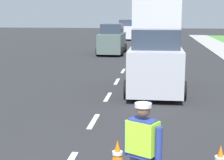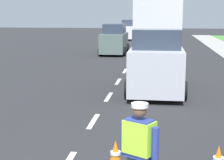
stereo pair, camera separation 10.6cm
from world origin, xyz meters
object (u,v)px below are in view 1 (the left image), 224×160
(car_oncoming_third, at_px, (127,30))
(car_oncoming_second, at_px, (112,40))
(road_worker, at_px, (144,150))
(delivery_truck, at_px, (156,49))
(traffic_cone_near, at_px, (117,155))

(car_oncoming_third, relative_size, car_oncoming_second, 1.04)
(road_worker, relative_size, car_oncoming_third, 0.38)
(road_worker, xyz_separation_m, delivery_truck, (0.13, 8.82, 0.68))
(traffic_cone_near, distance_m, car_oncoming_second, 20.07)
(car_oncoming_third, bearing_deg, road_worker, -84.82)
(traffic_cone_near, bearing_deg, road_worker, -66.56)
(delivery_truck, bearing_deg, car_oncoming_third, 97.11)
(car_oncoming_third, bearing_deg, car_oncoming_second, -89.38)
(road_worker, xyz_separation_m, car_oncoming_second, (-3.11, 21.15, 0.10))
(traffic_cone_near, relative_size, delivery_truck, 0.13)
(road_worker, relative_size, traffic_cone_near, 2.75)
(road_worker, distance_m, traffic_cone_near, 1.51)
(traffic_cone_near, relative_size, car_oncoming_second, 0.15)
(road_worker, relative_size, delivery_truck, 0.36)
(delivery_truck, xyz_separation_m, car_oncoming_third, (-3.41, 27.33, -0.56))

